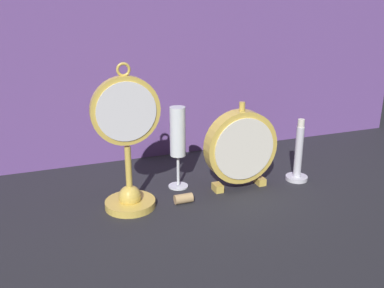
{
  "coord_description": "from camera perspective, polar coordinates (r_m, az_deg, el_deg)",
  "views": [
    {
      "loc": [
        -0.34,
        -0.84,
        0.45
      ],
      "look_at": [
        0.0,
        0.08,
        0.11
      ],
      "focal_mm": 40.0,
      "sensor_mm": 36.0,
      "label": 1
    }
  ],
  "objects": [
    {
      "name": "ground_plane",
      "position": [
        1.01,
        1.6,
        -7.4
      ],
      "size": [
        4.0,
        4.0,
        0.0
      ],
      "primitive_type": "plane",
      "color": "#232328"
    },
    {
      "name": "pocket_watch_on_stand",
      "position": [
        0.93,
        -8.57,
        -0.91
      ],
      "size": [
        0.15,
        0.11,
        0.32
      ],
      "color": "gold",
      "rests_on": "ground_plane"
    },
    {
      "name": "mantel_clock_silver",
      "position": [
        1.03,
        6.53,
        -0.45
      ],
      "size": [
        0.18,
        0.04,
        0.22
      ],
      "color": "gold",
      "rests_on": "ground_plane"
    },
    {
      "name": "brass_candlestick",
      "position": [
        1.13,
        13.95,
        -2.03
      ],
      "size": [
        0.06,
        0.06,
        0.16
      ],
      "color": "silver",
      "rests_on": "ground_plane"
    },
    {
      "name": "wine_cork",
      "position": [
        0.99,
        -1.1,
        -7.32
      ],
      "size": [
        0.04,
        0.02,
        0.02
      ],
      "primitive_type": "cylinder",
      "rotation": [
        0.0,
        1.57,
        0.0
      ],
      "color": "tan",
      "rests_on": "ground_plane"
    },
    {
      "name": "fabric_backdrop_drape",
      "position": [
        1.22,
        -4.19,
        15.34
      ],
      "size": [
        1.63,
        0.01,
        0.75
      ],
      "primitive_type": "cube",
      "color": "#6B478E",
      "rests_on": "ground_plane"
    },
    {
      "name": "champagne_flute",
      "position": [
        1.03,
        -1.91,
        0.85
      ],
      "size": [
        0.05,
        0.05,
        0.2
      ],
      "color": "silver",
      "rests_on": "ground_plane"
    }
  ]
}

